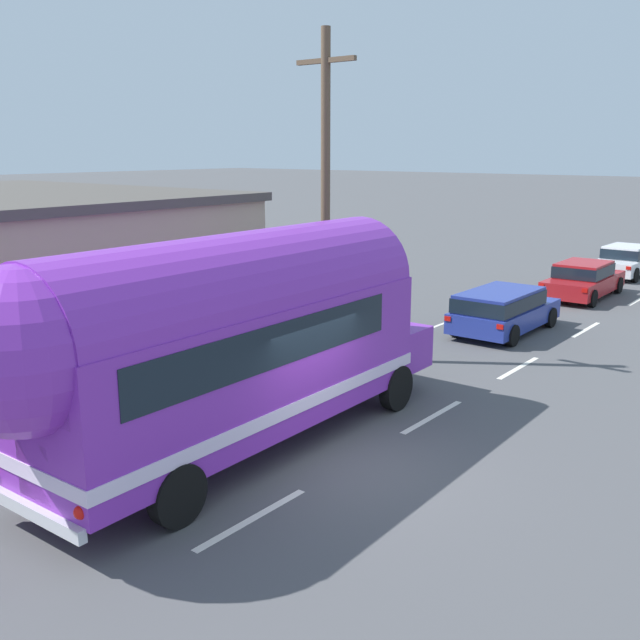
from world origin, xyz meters
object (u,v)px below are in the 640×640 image
car_third (627,260)px  car_second (583,278)px  utility_pole (326,195)px  painted_bus (222,337)px  car_lead (502,308)px

car_third → car_second: bearing=-88.7°
utility_pole → painted_bus: utility_pole is taller
utility_pole → painted_bus: (2.50, -6.23, -2.12)m
car_lead → utility_pole: bearing=-114.1°
utility_pole → car_second: (2.60, 12.81, -3.68)m
painted_bus → car_lead: painted_bus is taller
car_lead → car_third: bearing=90.3°
car_second → painted_bus: bearing=-90.3°
car_second → car_third: bearing=91.3°
utility_pole → car_second: size_ratio=1.80×
painted_bus → car_third: size_ratio=2.38×
painted_bus → car_second: size_ratio=2.30×
car_lead → car_third: size_ratio=0.96×
car_lead → car_third: same height
painted_bus → car_second: (0.09, 19.04, -1.56)m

